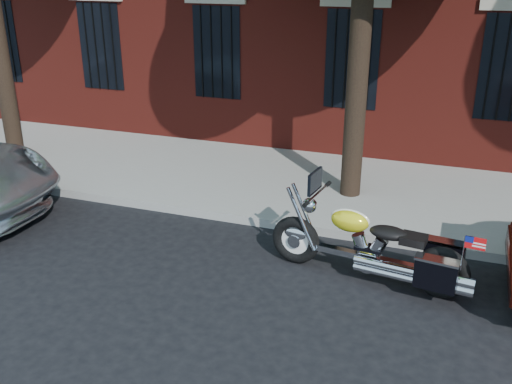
% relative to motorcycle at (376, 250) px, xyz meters
% --- Properties ---
extents(ground, '(120.00, 120.00, 0.00)m').
position_rel_motorcycle_xyz_m(ground, '(-1.35, -0.19, -0.49)').
color(ground, black).
rests_on(ground, ground).
extents(curb, '(40.00, 0.16, 0.15)m').
position_rel_motorcycle_xyz_m(curb, '(-1.35, 1.19, -0.42)').
color(curb, gray).
rests_on(curb, ground).
extents(sidewalk, '(40.00, 3.60, 0.15)m').
position_rel_motorcycle_xyz_m(sidewalk, '(-1.35, 3.07, -0.42)').
color(sidewalk, gray).
rests_on(sidewalk, ground).
extents(motorcycle, '(2.82, 1.04, 1.45)m').
position_rel_motorcycle_xyz_m(motorcycle, '(0.00, 0.00, 0.00)').
color(motorcycle, black).
rests_on(motorcycle, ground).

